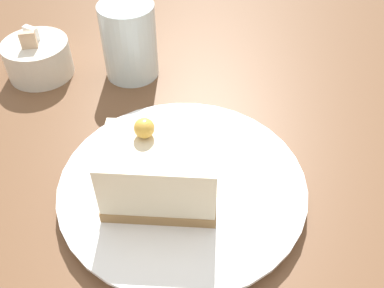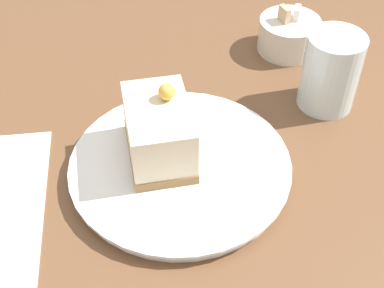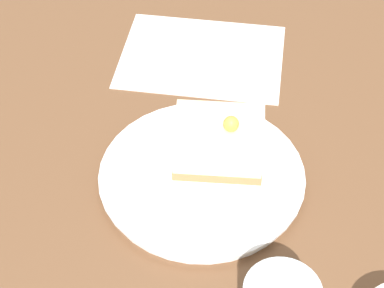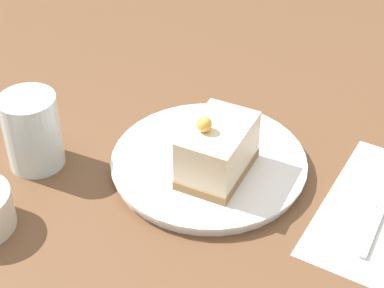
# 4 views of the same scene
# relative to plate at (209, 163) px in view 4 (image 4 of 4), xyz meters

# --- Properties ---
(ground_plane) EXTENTS (4.00, 4.00, 0.00)m
(ground_plane) POSITION_rel_plate_xyz_m (0.02, -0.01, -0.01)
(ground_plane) COLOR brown
(plate) EXTENTS (0.25, 0.25, 0.02)m
(plate) POSITION_rel_plate_xyz_m (0.00, 0.00, 0.00)
(plate) COLOR white
(plate) RESTS_ON ground_plane
(cake_slice) EXTENTS (0.08, 0.11, 0.09)m
(cake_slice) POSITION_rel_plate_xyz_m (-0.02, 0.02, 0.04)
(cake_slice) COLOR #9E7547
(cake_slice) RESTS_ON plate
(drinking_glass) EXTENTS (0.07, 0.07, 0.10)m
(drinking_glass) POSITION_rel_plate_xyz_m (0.20, 0.10, 0.04)
(drinking_glass) COLOR silver
(drinking_glass) RESTS_ON ground_plane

